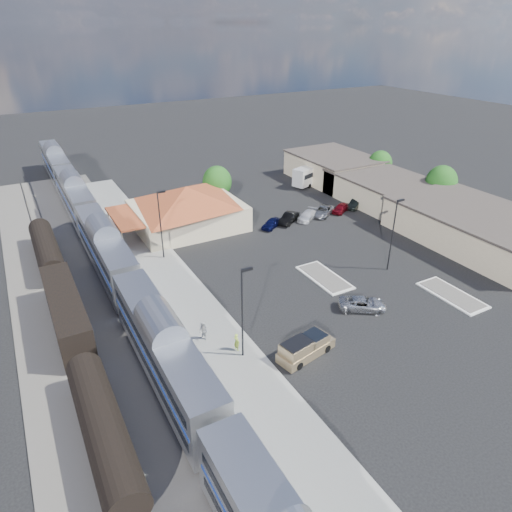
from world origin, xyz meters
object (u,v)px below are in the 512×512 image
coach_bus (315,172)px  station_depot (187,207)px  pickup_truck (306,347)px  suv (363,304)px

coach_bus → station_depot: bearing=86.2°
station_depot → coach_bus: bearing=15.9°
station_depot → pickup_truck: 32.69m
pickup_truck → suv: pickup_truck is taller
suv → coach_bus: bearing=4.2°
pickup_truck → suv: 9.97m
suv → coach_bus: (20.51, 37.44, 1.37)m
suv → coach_bus: size_ratio=0.44×
station_depot → pickup_truck: (-1.35, -32.58, -2.21)m
station_depot → coach_bus: station_depot is taller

